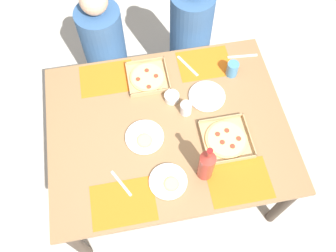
% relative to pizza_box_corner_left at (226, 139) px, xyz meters
% --- Properties ---
extents(ground_plane, '(6.00, 6.00, 0.00)m').
position_rel_pizza_box_corner_left_xyz_m(ground_plane, '(-0.33, 0.16, -0.75)').
color(ground_plane, beige).
extents(dining_table, '(1.49, 1.16, 0.74)m').
position_rel_pizza_box_corner_left_xyz_m(dining_table, '(-0.33, 0.16, -0.11)').
color(dining_table, '#3F3328').
rests_on(dining_table, ground_plane).
extents(placemat_near_left, '(0.36, 0.26, 0.00)m').
position_rel_pizza_box_corner_left_xyz_m(placemat_near_left, '(-0.66, -0.27, -0.01)').
color(placemat_near_left, orange).
rests_on(placemat_near_left, dining_table).
extents(placemat_near_right, '(0.36, 0.26, 0.00)m').
position_rel_pizza_box_corner_left_xyz_m(placemat_near_right, '(0.01, -0.27, -0.01)').
color(placemat_near_right, orange).
rests_on(placemat_near_right, dining_table).
extents(placemat_far_left, '(0.36, 0.26, 0.00)m').
position_rel_pizza_box_corner_left_xyz_m(placemat_far_left, '(-0.66, 0.59, -0.01)').
color(placemat_far_left, orange).
rests_on(placemat_far_left, dining_table).
extents(placemat_far_right, '(0.36, 0.26, 0.00)m').
position_rel_pizza_box_corner_left_xyz_m(placemat_far_right, '(0.01, 0.59, -0.01)').
color(placemat_far_right, orange).
rests_on(placemat_far_right, dining_table).
extents(pizza_box_corner_left, '(0.29, 0.29, 0.04)m').
position_rel_pizza_box_corner_left_xyz_m(pizza_box_corner_left, '(0.00, 0.00, 0.00)').
color(pizza_box_corner_left, tan).
rests_on(pizza_box_corner_left, dining_table).
extents(pizza_box_center, '(0.27, 0.27, 0.04)m').
position_rel_pizza_box_corner_left_xyz_m(pizza_box_center, '(-0.39, 0.54, 0.00)').
color(pizza_box_center, tan).
rests_on(pizza_box_center, dining_table).
extents(plate_near_right, '(0.24, 0.24, 0.02)m').
position_rel_pizza_box_corner_left_xyz_m(plate_near_right, '(-0.04, 0.32, -0.00)').
color(plate_near_right, white).
rests_on(plate_near_right, dining_table).
extents(plate_near_left, '(0.24, 0.24, 0.03)m').
position_rel_pizza_box_corner_left_xyz_m(plate_near_left, '(-0.48, 0.10, -0.00)').
color(plate_near_left, white).
rests_on(plate_near_left, dining_table).
extents(plate_far_right, '(0.22, 0.22, 0.03)m').
position_rel_pizza_box_corner_left_xyz_m(plate_far_right, '(-0.39, -0.20, -0.00)').
color(plate_far_right, white).
rests_on(plate_far_right, dining_table).
extents(soda_bottle, '(0.09, 0.09, 0.32)m').
position_rel_pizza_box_corner_left_xyz_m(soda_bottle, '(-0.18, -0.18, 0.12)').
color(soda_bottle, '#B2382D').
rests_on(soda_bottle, dining_table).
extents(cup_dark, '(0.07, 0.07, 0.09)m').
position_rel_pizza_box_corner_left_xyz_m(cup_dark, '(-0.20, 0.24, 0.03)').
color(cup_dark, silver).
rests_on(cup_dark, dining_table).
extents(cup_spare, '(0.08, 0.08, 0.11)m').
position_rel_pizza_box_corner_left_xyz_m(cup_spare, '(0.16, 0.47, 0.04)').
color(cup_spare, teal).
rests_on(cup_spare, dining_table).
extents(condiment_bowl, '(0.10, 0.10, 0.05)m').
position_rel_pizza_box_corner_left_xyz_m(condiment_bowl, '(-0.27, 0.35, 0.01)').
color(condiment_bowl, white).
rests_on(condiment_bowl, dining_table).
extents(knife_by_far_right, '(0.21, 0.04, 0.00)m').
position_rel_pizza_box_corner_left_xyz_m(knife_by_far_right, '(0.28, 0.60, -0.01)').
color(knife_by_far_right, '#B7B7BC').
rests_on(knife_by_far_right, dining_table).
extents(fork_by_far_left, '(0.11, 0.17, 0.00)m').
position_rel_pizza_box_corner_left_xyz_m(fork_by_far_left, '(-0.66, -0.16, -0.01)').
color(fork_by_far_left, '#B7B7BC').
rests_on(fork_by_far_left, dining_table).
extents(knife_by_near_right, '(0.11, 0.19, 0.00)m').
position_rel_pizza_box_corner_left_xyz_m(knife_by_near_right, '(-0.11, 0.59, -0.01)').
color(knife_by_near_right, '#B7B7BC').
rests_on(knife_by_near_right, dining_table).
extents(diner_left_seat, '(0.32, 0.32, 1.13)m').
position_rel_pizza_box_corner_left_xyz_m(diner_left_seat, '(-0.66, 1.00, -0.25)').
color(diner_left_seat, '#33598C').
rests_on(diner_left_seat, ground_plane).
extents(diner_right_seat, '(0.32, 0.32, 1.17)m').
position_rel_pizza_box_corner_left_xyz_m(diner_right_seat, '(0.01, 1.00, -0.23)').
color(diner_right_seat, '#33598C').
rests_on(diner_right_seat, ground_plane).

